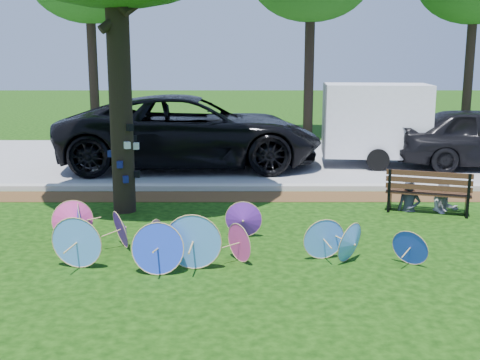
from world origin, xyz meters
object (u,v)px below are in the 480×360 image
object	(u,v)px
cargo_trailer	(376,120)
person_right	(446,182)
black_van	(191,132)
park_bench	(428,191)
parasol_pile	(186,236)
person_left	(410,181)

from	to	relation	value
cargo_trailer	person_right	world-z (taller)	cargo_trailer
black_van	person_right	size ratio (longest dim) A/B	6.03
cargo_trailer	park_bench	size ratio (longest dim) A/B	1.71
parasol_pile	black_van	size ratio (longest dim) A/B	0.83
black_van	park_bench	size ratio (longest dim) A/B	4.35
black_van	person_right	xyz separation A→B (m)	(5.42, -4.83, -0.40)
cargo_trailer	person_left	distance (m)	5.20
parasol_pile	cargo_trailer	size ratio (longest dim) A/B	2.12
cargo_trailer	person_left	size ratio (longest dim) A/B	2.28
cargo_trailer	parasol_pile	bearing A→B (deg)	-114.63
person_right	park_bench	bearing A→B (deg)	-174.61
person_right	black_van	bearing A→B (deg)	135.57
black_van	cargo_trailer	bearing A→B (deg)	-89.33
black_van	person_left	distance (m)	6.76
cargo_trailer	person_right	size ratio (longest dim) A/B	2.38
park_bench	person_left	size ratio (longest dim) A/B	1.33
cargo_trailer	person_right	bearing A→B (deg)	-81.37
person_left	cargo_trailer	bearing A→B (deg)	105.79
person_left	black_van	bearing A→B (deg)	154.85
black_van	person_left	size ratio (longest dim) A/B	5.79
black_van	cargo_trailer	size ratio (longest dim) A/B	2.54
person_left	person_right	distance (m)	0.70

